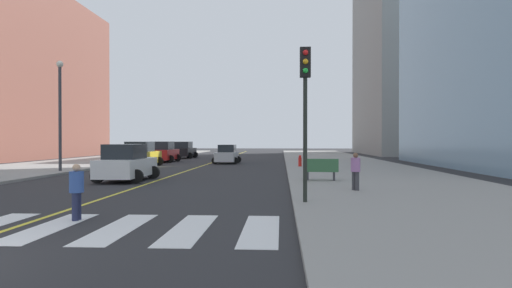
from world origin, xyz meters
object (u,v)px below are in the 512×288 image
at_px(pedestrian_waiting_east, 356,170).
at_px(street_lamp, 60,106).
at_px(car_yellow_nearest, 141,155).
at_px(car_black_third, 184,150).
at_px(park_bench, 321,170).
at_px(car_white_fifth, 126,164).
at_px(pedestrian_crossing, 77,189).
at_px(fire_hydrant, 300,161).
at_px(traffic_light_near_corner, 305,94).
at_px(car_silver_second, 227,155).
at_px(car_red_fourth, 163,152).

bearing_deg(pedestrian_waiting_east, street_lamp, -160.88).
relative_size(car_yellow_nearest, car_black_third, 1.03).
relative_size(car_black_third, park_bench, 2.51).
bearing_deg(park_bench, car_black_third, 28.77).
bearing_deg(car_white_fifth, street_lamp, 141.64).
distance_m(park_bench, pedestrian_waiting_east, 4.62).
xyz_separation_m(pedestrian_crossing, fire_hydrant, (7.16, 23.18, -0.29)).
xyz_separation_m(car_yellow_nearest, car_white_fifth, (3.31, -12.81, -0.04)).
xyz_separation_m(traffic_light_near_corner, pedestrian_crossing, (-6.48, -2.98, -2.91)).
bearing_deg(park_bench, car_white_fifth, 90.76).
bearing_deg(car_white_fifth, pedestrian_crossing, -75.27).
xyz_separation_m(car_yellow_nearest, traffic_light_near_corner, (12.57, -21.57, 2.80)).
height_order(car_white_fifth, park_bench, car_white_fifth).
bearing_deg(car_white_fifth, traffic_light_near_corner, -41.98).
bearing_deg(car_silver_second, car_white_fifth, 80.72).
xyz_separation_m(car_silver_second, traffic_light_near_corner, (5.97, -27.00, 2.95)).
relative_size(car_yellow_nearest, park_bench, 2.59).
distance_m(traffic_light_near_corner, street_lamp, 21.14).
xyz_separation_m(car_yellow_nearest, pedestrian_waiting_east, (14.85, -17.95, 0.03)).
bearing_deg(car_yellow_nearest, car_red_fourth, 93.12).
bearing_deg(car_black_third, street_lamp, -94.65).
bearing_deg(traffic_light_near_corner, park_bench, -98.68).
xyz_separation_m(park_bench, street_lamp, (-16.94, 6.03, 3.84)).
height_order(car_silver_second, pedestrian_crossing, car_silver_second).
bearing_deg(pedestrian_waiting_east, park_bench, 152.47).
relative_size(car_yellow_nearest, car_red_fourth, 1.01).
relative_size(car_white_fifth, pedestrian_waiting_east, 2.91).
bearing_deg(traffic_light_near_corner, car_white_fifth, -43.42).
xyz_separation_m(pedestrian_waiting_east, fire_hydrant, (-1.60, 16.58, -0.43)).
relative_size(park_bench, pedestrian_crossing, 1.16).
distance_m(car_yellow_nearest, car_white_fifth, 13.24).
bearing_deg(traffic_light_near_corner, pedestrian_crossing, 24.68).
bearing_deg(traffic_light_near_corner, car_red_fourth, -66.55).
bearing_deg(car_red_fourth, car_white_fifth, -79.23).
bearing_deg(car_silver_second, street_lamp, 53.83).
bearing_deg(fire_hydrant, car_black_third, 125.71).
bearing_deg(park_bench, street_lamp, 74.75).
bearing_deg(pedestrian_crossing, car_yellow_nearest, 14.75).
bearing_deg(car_black_third, fire_hydrant, -52.09).
height_order(car_white_fifth, pedestrian_crossing, car_white_fifth).
height_order(car_yellow_nearest, pedestrian_waiting_east, car_yellow_nearest).
bearing_deg(car_black_third, pedestrian_waiting_east, -64.72).
xyz_separation_m(car_black_third, fire_hydrant, (13.41, -18.65, -0.37)).
xyz_separation_m(car_silver_second, pedestrian_waiting_east, (8.25, -23.38, 0.18)).
relative_size(car_yellow_nearest, pedestrian_crossing, 3.01).
bearing_deg(pedestrian_waiting_east, traffic_light_near_corner, -72.74).
relative_size(car_silver_second, fire_hydrant, 4.52).
bearing_deg(car_red_fourth, fire_hydrant, -33.33).
distance_m(car_white_fifth, street_lamp, 9.13).
height_order(car_white_fifth, street_lamp, street_lamp).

